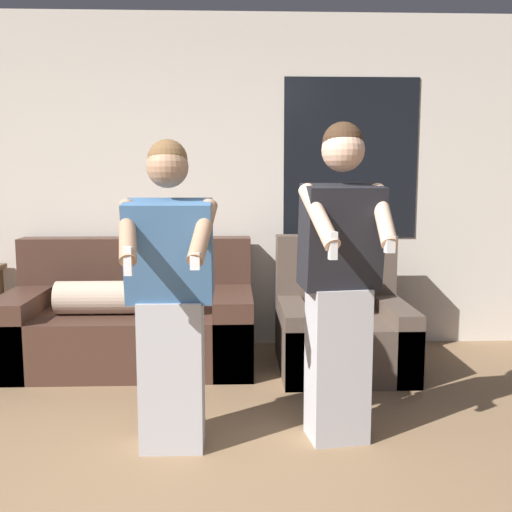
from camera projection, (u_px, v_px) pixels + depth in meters
wall_back at (207, 183)px, 4.91m from camera, size 6.34×0.07×2.70m
couch at (131, 322)px, 4.53m from camera, size 1.82×0.96×0.92m
armchair at (341, 327)px, 4.41m from camera, size 0.92×0.92×0.95m
person_left at (170, 298)px, 3.03m from camera, size 0.50×0.48×1.59m
person_right at (340, 282)px, 3.12m from camera, size 0.46×0.52×1.68m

